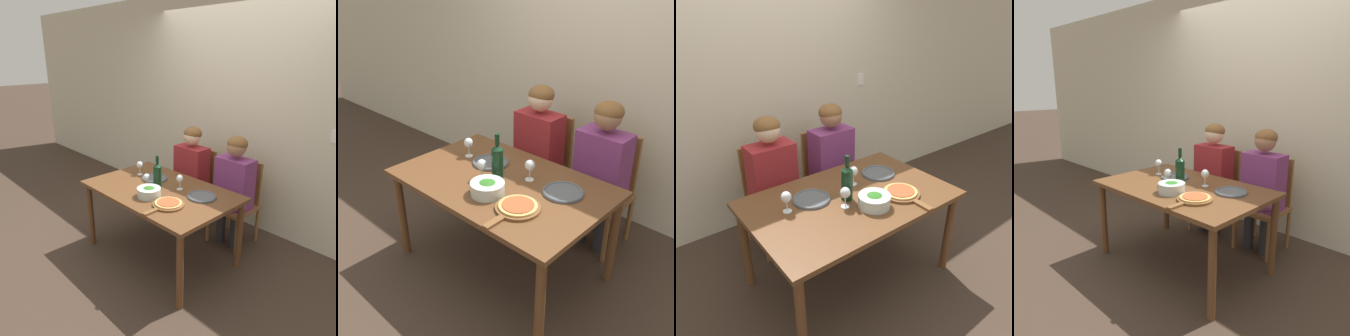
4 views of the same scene
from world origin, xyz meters
TOP-DOWN VIEW (x-y plane):
  - ground_plane at (0.00, 0.00)m, footprint 40.00×40.00m
  - back_wall at (0.00, 1.24)m, footprint 10.00×0.06m
  - dining_table at (0.00, 0.00)m, footprint 1.46×0.93m
  - chair_left at (-0.26, 0.82)m, footprint 0.42×0.42m
  - chair_right at (0.35, 0.82)m, footprint 0.42×0.42m
  - person_woman at (-0.26, 0.71)m, footprint 0.47×0.51m
  - person_man at (0.35, 0.71)m, footprint 0.47×0.51m
  - wine_bottle at (-0.04, -0.01)m, footprint 0.08×0.08m
  - broccoli_bowl at (0.06, -0.19)m, footprint 0.22×0.22m
  - dinner_plate_left at (-0.24, 0.13)m, footprint 0.27×0.27m
  - dinner_plate_right at (0.40, 0.14)m, footprint 0.27×0.27m
  - pizza_on_board at (0.31, -0.20)m, footprint 0.28×0.42m
  - wine_glass_left at (-0.45, 0.11)m, footprint 0.07×0.07m
  - wine_glass_right at (0.13, 0.13)m, footprint 0.07×0.07m
  - wine_glass_centre at (-0.11, -0.08)m, footprint 0.07×0.07m

SIDE VIEW (x-z plane):
  - ground_plane at x=0.00m, z-range 0.00..0.00m
  - chair_left at x=-0.26m, z-range 0.03..0.94m
  - chair_right at x=0.35m, z-range 0.03..0.94m
  - dining_table at x=0.00m, z-range 0.29..1.02m
  - person_woman at x=-0.26m, z-range 0.12..1.32m
  - person_man at x=0.35m, z-range 0.12..1.32m
  - dinner_plate_left at x=-0.24m, z-range 0.74..0.76m
  - dinner_plate_right at x=0.40m, z-range 0.74..0.76m
  - pizza_on_board at x=0.31m, z-range 0.73..0.77m
  - broccoli_bowl at x=0.06m, z-range 0.73..0.83m
  - wine_glass_left at x=-0.45m, z-range 0.77..0.92m
  - wine_glass_right at x=0.13m, z-range 0.77..0.92m
  - wine_glass_centre at x=-0.11m, z-range 0.77..0.92m
  - wine_bottle at x=-0.04m, z-range 0.71..1.04m
  - back_wall at x=0.00m, z-range 0.00..2.70m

